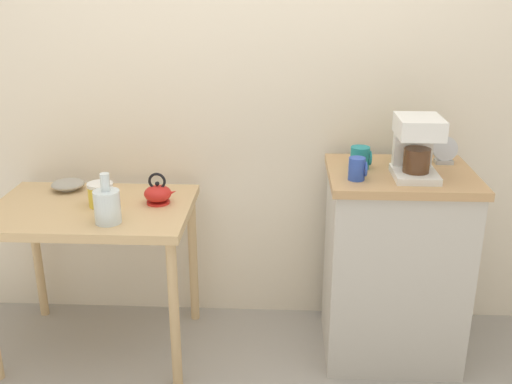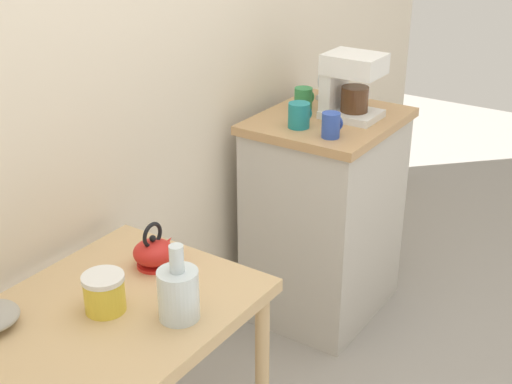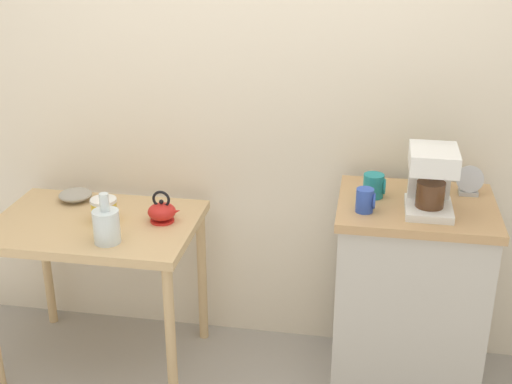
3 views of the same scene
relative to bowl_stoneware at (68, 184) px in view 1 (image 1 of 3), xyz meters
The scene contains 13 objects.
ground_plane 1.18m from the bowl_stoneware, 12.91° to the right, with size 8.00×8.00×0.00m, color gray.
back_wall 1.19m from the bowl_stoneware, 12.82° to the left, with size 4.40×0.10×2.80m, color beige.
wooden_table 0.29m from the bowl_stoneware, 48.93° to the right, with size 0.89×0.62×0.73m.
kitchen_counter 1.58m from the bowl_stoneware, ahead, with size 0.63×0.52×0.90m.
bowl_stoneware is the anchor object (origin of this frame).
teakettle 0.49m from the bowl_stoneware, 18.03° to the right, with size 0.15×0.12×0.14m.
glass_carafe_vase 0.49m from the bowl_stoneware, 51.49° to the right, with size 0.11×0.11×0.21m.
canister_enamel 0.30m from the bowl_stoneware, 41.71° to the right, with size 0.11×0.11×0.11m.
coffee_maker 1.62m from the bowl_stoneware, ahead, with size 0.18×0.22×0.26m.
mug_tall_green 1.59m from the bowl_stoneware, ahead, with size 0.08×0.07×0.09m.
mug_dark_teal 1.38m from the bowl_stoneware, ahead, with size 0.09×0.08×0.10m.
mug_blue 1.37m from the bowl_stoneware, 11.58° to the right, with size 0.08×0.07×0.10m.
table_clock 1.76m from the bowl_stoneware, ahead, with size 0.11×0.06×0.12m.
Camera 1 is at (0.15, -2.43, 1.71)m, focal length 41.75 mm.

